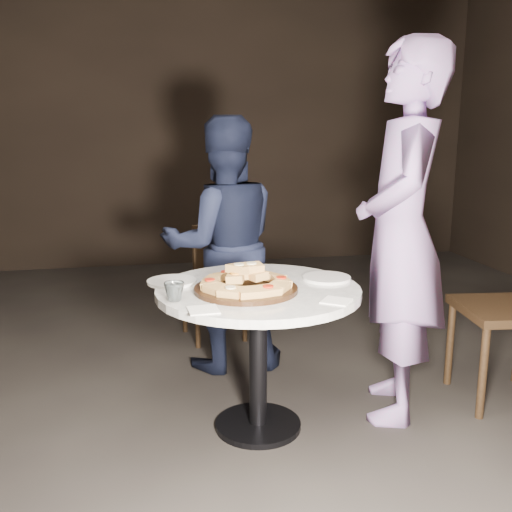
# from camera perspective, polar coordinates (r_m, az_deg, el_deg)

# --- Properties ---
(floor) EXTENTS (7.00, 7.00, 0.00)m
(floor) POSITION_cam_1_polar(r_m,az_deg,el_deg) (2.75, -0.79, -17.08)
(floor) COLOR black
(floor) RESTS_ON ground
(table) EXTENTS (1.20, 1.20, 0.68)m
(table) POSITION_cam_1_polar(r_m,az_deg,el_deg) (2.56, 0.22, -5.85)
(table) COLOR black
(table) RESTS_ON ground
(serving_board) EXTENTS (0.54, 0.54, 0.02)m
(serving_board) POSITION_cam_1_polar(r_m,az_deg,el_deg) (2.45, -1.02, -3.33)
(serving_board) COLOR black
(serving_board) RESTS_ON table
(focaccia_pile) EXTENTS (0.40, 0.40, 0.11)m
(focaccia_pile) POSITION_cam_1_polar(r_m,az_deg,el_deg) (2.45, -1.06, -2.39)
(focaccia_pile) COLOR #BD8B49
(focaccia_pile) RESTS_ON serving_board
(plate_left) EXTENTS (0.25, 0.25, 0.01)m
(plate_left) POSITION_cam_1_polar(r_m,az_deg,el_deg) (2.62, -8.41, -2.53)
(plate_left) COLOR white
(plate_left) RESTS_ON table
(plate_right) EXTENTS (0.27, 0.27, 0.01)m
(plate_right) POSITION_cam_1_polar(r_m,az_deg,el_deg) (2.67, 7.07, -2.18)
(plate_right) COLOR white
(plate_right) RESTS_ON table
(water_glass) EXTENTS (0.09, 0.09, 0.08)m
(water_glass) POSITION_cam_1_polar(r_m,az_deg,el_deg) (2.34, -8.17, -3.54)
(water_glass) COLOR silver
(water_glass) RESTS_ON table
(napkin_near) EXTENTS (0.12, 0.12, 0.01)m
(napkin_near) POSITION_cam_1_polar(r_m,az_deg,el_deg) (2.21, -5.30, -5.39)
(napkin_near) COLOR white
(napkin_near) RESTS_ON table
(napkin_far) EXTENTS (0.15, 0.15, 0.01)m
(napkin_far) POSITION_cam_1_polar(r_m,az_deg,el_deg) (2.33, 8.05, -4.47)
(napkin_far) COLOR white
(napkin_far) RESTS_ON table
(chair_far) EXTENTS (0.44, 0.45, 0.80)m
(chair_far) POSITION_cam_1_polar(r_m,az_deg,el_deg) (3.68, -3.90, -1.70)
(chair_far) COLOR black
(chair_far) RESTS_ON ground
(diner_navy) EXTENTS (0.72, 0.58, 1.44)m
(diner_navy) POSITION_cam_1_polar(r_m,az_deg,el_deg) (3.24, -3.33, 1.07)
(diner_navy) COLOR black
(diner_navy) RESTS_ON ground
(diner_teal) EXTENTS (0.62, 0.75, 1.77)m
(diner_teal) POSITION_cam_1_polar(r_m,az_deg,el_deg) (2.74, 14.32, 2.12)
(diner_teal) COLOR #7E659F
(diner_teal) RESTS_ON ground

